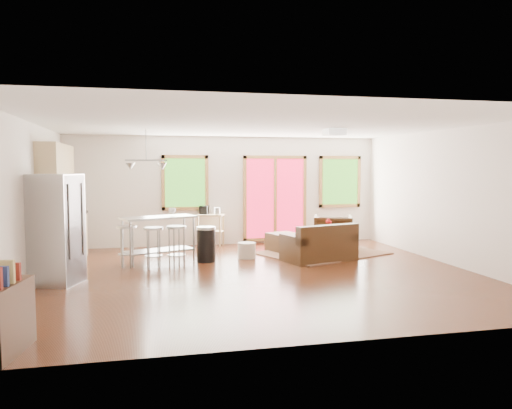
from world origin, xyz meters
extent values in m
cube|color=#34170B|center=(0.00, 0.00, -0.01)|extent=(7.50, 7.00, 0.02)
cube|color=white|center=(0.00, 0.00, 2.61)|extent=(7.50, 7.00, 0.02)
cube|color=silver|center=(0.00, 3.51, 1.30)|extent=(7.50, 0.02, 2.60)
cube|color=silver|center=(-3.76, 0.00, 1.30)|extent=(0.02, 7.00, 2.60)
cube|color=silver|center=(3.76, 0.00, 1.30)|extent=(0.02, 7.00, 2.60)
cube|color=silver|center=(0.00, -3.51, 1.30)|extent=(7.50, 0.02, 2.60)
cube|color=#2B5D18|center=(-1.00, 3.46, 1.50)|extent=(0.94, 0.02, 1.14)
cube|color=olive|center=(-1.00, 3.46, 2.11)|extent=(1.10, 0.05, 0.08)
cube|color=olive|center=(-1.00, 3.46, 0.89)|extent=(1.10, 0.05, 0.08)
cube|color=olive|center=(-1.51, 3.46, 1.50)|extent=(0.08, 0.05, 1.30)
cube|color=olive|center=(-0.49, 3.46, 1.50)|extent=(0.08, 0.05, 1.30)
cube|color=red|center=(1.20, 3.46, 1.10)|extent=(1.44, 0.02, 1.94)
cube|color=olive|center=(1.20, 3.46, 2.11)|extent=(1.60, 0.05, 0.08)
cube|color=olive|center=(1.20, 3.46, 0.09)|extent=(1.60, 0.05, 0.08)
cube|color=olive|center=(0.44, 3.46, 1.10)|extent=(0.08, 0.05, 2.10)
cube|color=olive|center=(1.96, 3.46, 1.10)|extent=(0.08, 0.05, 2.10)
cube|color=olive|center=(1.20, 3.46, 1.10)|extent=(0.08, 0.05, 1.94)
cube|color=#2B5D18|center=(2.90, 3.46, 1.50)|extent=(0.94, 0.02, 1.14)
cube|color=olive|center=(2.90, 3.46, 2.11)|extent=(1.10, 0.05, 0.08)
cube|color=olive|center=(2.90, 3.46, 0.89)|extent=(1.10, 0.05, 0.08)
cube|color=olive|center=(2.39, 3.46, 1.50)|extent=(0.08, 0.05, 1.30)
cube|color=olive|center=(3.41, 3.46, 1.50)|extent=(0.08, 0.05, 1.30)
cube|color=#4F613B|center=(1.79, 1.72, 0.01)|extent=(3.01, 2.72, 0.02)
cube|color=black|center=(1.45, 1.00, 0.19)|extent=(1.55, 1.13, 0.39)
cube|color=black|center=(1.53, 0.71, 0.57)|extent=(1.39, 0.55, 0.35)
cube|color=black|center=(0.87, 0.84, 0.46)|extent=(0.39, 0.81, 0.15)
cube|color=black|center=(2.03, 1.16, 0.46)|extent=(0.39, 0.81, 0.15)
cube|color=black|center=(1.14, 0.97, 0.45)|extent=(0.69, 0.65, 0.11)
cube|color=black|center=(1.74, 1.13, 0.45)|extent=(0.69, 0.65, 0.11)
cube|color=#342012|center=(1.65, 1.68, 0.35)|extent=(1.05, 0.80, 0.04)
cube|color=#342012|center=(1.22, 1.60, 0.17)|extent=(0.07, 0.07, 0.33)
cube|color=#342012|center=(1.97, 1.37, 0.17)|extent=(0.07, 0.07, 0.33)
cube|color=#342012|center=(1.34, 1.99, 0.17)|extent=(0.07, 0.07, 0.33)
cube|color=#342012|center=(2.09, 1.77, 0.17)|extent=(0.07, 0.07, 0.33)
imported|color=black|center=(2.23, 2.22, 0.43)|extent=(1.07, 1.04, 0.87)
cube|color=black|center=(1.06, 2.20, 0.20)|extent=(0.78, 0.78, 0.40)
cylinder|color=beige|center=(0.09, 1.55, 0.16)|extent=(0.37, 0.37, 0.32)
imported|color=silver|center=(1.95, 1.75, 0.50)|extent=(0.24, 0.24, 0.20)
sphere|color=red|center=(1.99, 1.77, 0.67)|extent=(0.09, 0.09, 0.08)
sphere|color=red|center=(1.91, 1.74, 0.69)|extent=(0.09, 0.09, 0.08)
sphere|color=red|center=(1.96, 1.80, 0.71)|extent=(0.09, 0.09, 0.08)
imported|color=maroon|center=(1.88, 1.88, 0.56)|extent=(0.24, 0.06, 0.31)
cube|color=tan|center=(-3.45, 1.70, 0.45)|extent=(0.60, 2.20, 0.90)
cube|color=black|center=(-3.45, 1.70, 0.92)|extent=(0.64, 2.24, 0.04)
cube|color=tan|center=(-3.57, 1.70, 1.95)|extent=(0.36, 2.20, 0.70)
cylinder|color=#B7BABC|center=(-3.45, 1.20, 1.03)|extent=(0.12, 0.12, 0.18)
cube|color=black|center=(-3.45, 2.10, 1.04)|extent=(0.22, 0.18, 0.20)
cube|color=#B7BABC|center=(-3.35, 0.02, 0.88)|extent=(0.90, 0.89, 1.76)
cube|color=gray|center=(-3.03, -0.10, 0.88)|extent=(0.24, 0.61, 1.72)
cylinder|color=gray|center=(-3.09, -0.31, 1.03)|extent=(0.03, 0.03, 1.17)
cylinder|color=gray|center=(-2.94, 0.10, 1.03)|extent=(0.03, 0.03, 1.17)
cube|color=#B7BABC|center=(-1.69, 1.47, 0.89)|extent=(1.54, 1.05, 0.04)
cube|color=gray|center=(-1.69, 1.47, 0.24)|extent=(1.43, 0.94, 0.03)
cylinder|color=gray|center=(-2.22, 1.03, 0.43)|extent=(0.05, 0.05, 0.87)
cylinder|color=gray|center=(-1.00, 1.50, 0.43)|extent=(0.05, 0.05, 0.87)
cylinder|color=gray|center=(-2.37, 1.44, 0.43)|extent=(0.05, 0.05, 0.87)
cylinder|color=gray|center=(-1.16, 1.91, 0.43)|extent=(0.05, 0.05, 0.87)
imported|color=white|center=(-1.41, 1.63, 1.02)|extent=(0.17, 0.15, 0.14)
cylinder|color=#B7BABC|center=(-2.28, 1.20, 0.75)|extent=(0.41, 0.41, 0.04)
cylinder|color=gray|center=(-2.20, 1.31, 0.37)|extent=(0.03, 0.03, 0.73)
cylinder|color=gray|center=(-2.39, 1.28, 0.37)|extent=(0.03, 0.03, 0.73)
cylinder|color=gray|center=(-2.37, 1.09, 0.37)|extent=(0.03, 0.03, 0.73)
cylinder|color=gray|center=(-2.17, 1.11, 0.37)|extent=(0.03, 0.03, 0.73)
cylinder|color=gray|center=(-2.28, 1.20, 0.24)|extent=(0.37, 0.37, 0.02)
cylinder|color=#B7BABC|center=(-1.80, 0.93, 0.74)|extent=(0.40, 0.40, 0.04)
cylinder|color=gray|center=(-1.71, 1.04, 0.36)|extent=(0.03, 0.03, 0.72)
cylinder|color=gray|center=(-1.91, 1.01, 0.36)|extent=(0.03, 0.03, 0.72)
cylinder|color=gray|center=(-1.88, 0.82, 0.36)|extent=(0.03, 0.03, 0.72)
cylinder|color=gray|center=(-1.69, 0.84, 0.36)|extent=(0.03, 0.03, 0.72)
cylinder|color=gray|center=(-1.80, 0.93, 0.23)|extent=(0.37, 0.37, 0.02)
cylinder|color=#B7BABC|center=(-1.38, 0.89, 0.76)|extent=(0.48, 0.48, 0.04)
cylinder|color=gray|center=(-1.33, 1.02, 0.37)|extent=(0.03, 0.03, 0.74)
cylinder|color=gray|center=(-1.51, 0.95, 0.37)|extent=(0.03, 0.03, 0.74)
cylinder|color=gray|center=(-1.44, 0.76, 0.37)|extent=(0.03, 0.03, 0.74)
cylinder|color=gray|center=(-1.25, 0.84, 0.37)|extent=(0.03, 0.03, 0.74)
cylinder|color=gray|center=(-1.38, 0.89, 0.24)|extent=(0.44, 0.44, 0.02)
cylinder|color=black|center=(-0.77, 1.35, 0.32)|extent=(0.41, 0.41, 0.65)
cylinder|color=#B7BABC|center=(-0.77, 1.35, 0.67)|extent=(0.42, 0.42, 0.05)
cube|color=tan|center=(-0.42, 3.31, 0.74)|extent=(0.73, 0.61, 0.04)
cube|color=tan|center=(-0.42, 3.31, 0.36)|extent=(0.69, 0.58, 0.03)
cube|color=tan|center=(-0.73, 3.27, 0.37)|extent=(0.05, 0.05, 0.75)
cube|color=tan|center=(-0.24, 3.06, 0.37)|extent=(0.05, 0.05, 0.75)
cube|color=tan|center=(-0.60, 3.56, 0.37)|extent=(0.05, 0.05, 0.75)
cube|color=tan|center=(-0.11, 3.35, 0.37)|extent=(0.05, 0.05, 0.75)
cube|color=black|center=(-0.57, 3.37, 0.85)|extent=(0.25, 0.24, 0.20)
cylinder|color=#B7BABC|center=(-0.27, 3.25, 0.84)|extent=(0.19, 0.19, 0.16)
cube|color=#342012|center=(-3.35, -3.08, 0.36)|extent=(0.46, 0.85, 0.72)
cube|color=navy|center=(-3.33, -3.22, 0.82)|extent=(0.17, 0.07, 0.20)
cube|color=tan|center=(-3.31, -3.08, 0.84)|extent=(0.17, 0.07, 0.23)
cube|color=maroon|center=(-3.28, -2.95, 0.81)|extent=(0.17, 0.07, 0.18)
cube|color=white|center=(1.60, 0.60, 2.53)|extent=(0.35, 0.35, 0.12)
cylinder|color=gray|center=(-1.90, 1.50, 2.30)|extent=(0.02, 0.02, 0.60)
cube|color=gray|center=(-1.90, 1.50, 2.00)|extent=(0.80, 0.04, 0.03)
cone|color=#B7BABC|center=(-2.20, 1.50, 1.88)|extent=(0.18, 0.18, 0.14)
cone|color=#B7BABC|center=(-1.60, 1.50, 1.88)|extent=(0.18, 0.18, 0.14)
camera|label=1|loc=(-1.97, -8.38, 1.87)|focal=35.00mm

